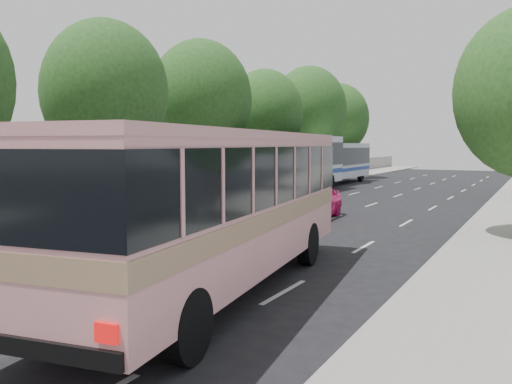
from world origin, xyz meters
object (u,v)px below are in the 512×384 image
Objects in this scene: tour_coach_front at (291,159)px; tour_coach_rear at (336,159)px; white_pickup at (219,197)px; pink_bus at (215,193)px; pink_taxi at (312,201)px.

tour_coach_front is 10.46m from tour_coach_rear.
tour_coach_rear is at bearing 88.46° from white_pickup.
pink_taxi is (-2.58, 11.90, -1.42)m from pink_bus.
white_pickup is at bearing 174.58° from pink_taxi.
tour_coach_rear is (-0.66, 10.44, -0.29)m from tour_coach_front.
pink_taxi is 0.36× the size of tour_coach_front.
pink_bus is at bearing -82.84° from pink_taxi.
white_pickup is 0.41× the size of tour_coach_front.
tour_coach_front reaches higher than pink_bus.
tour_coach_front reaches higher than pink_taxi.
white_pickup is at bearing 113.68° from pink_bus.
pink_bus is 12.26m from pink_taxi.
tour_coach_front reaches higher than white_pickup.
pink_bus is at bearing -64.15° from white_pickup.
white_pickup is 0.47× the size of tour_coach_rear.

